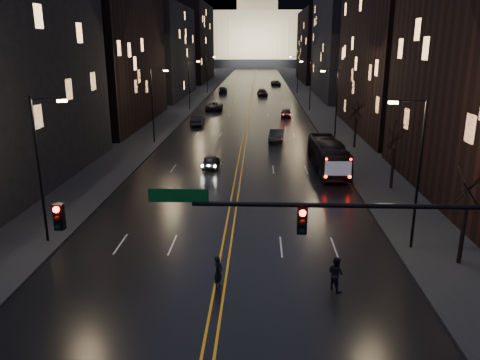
# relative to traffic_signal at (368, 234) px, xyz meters

# --- Properties ---
(ground) EXTENTS (900.00, 900.00, 0.00)m
(ground) POSITION_rel_traffic_signal_xyz_m (-5.91, 0.00, -5.10)
(ground) COLOR black
(ground) RESTS_ON ground
(road) EXTENTS (20.00, 320.00, 0.02)m
(road) POSITION_rel_traffic_signal_xyz_m (-5.91, 130.00, -5.09)
(road) COLOR black
(road) RESTS_ON ground
(sidewalk_left) EXTENTS (8.00, 320.00, 0.16)m
(sidewalk_left) POSITION_rel_traffic_signal_xyz_m (-19.91, 130.00, -5.02)
(sidewalk_left) COLOR black
(sidewalk_left) RESTS_ON ground
(sidewalk_right) EXTENTS (8.00, 320.00, 0.16)m
(sidewalk_right) POSITION_rel_traffic_signal_xyz_m (8.09, 130.00, -5.02)
(sidewalk_right) COLOR black
(sidewalk_right) RESTS_ON ground
(center_line) EXTENTS (0.62, 320.00, 0.01)m
(center_line) POSITION_rel_traffic_signal_xyz_m (-5.91, 130.00, -5.08)
(center_line) COLOR orange
(center_line) RESTS_ON road
(building_left_mid) EXTENTS (12.00, 30.00, 28.00)m
(building_left_mid) POSITION_rel_traffic_signal_xyz_m (-26.91, 54.00, 8.90)
(building_left_mid) COLOR black
(building_left_mid) RESTS_ON ground
(building_left_far) EXTENTS (12.00, 34.00, 20.00)m
(building_left_far) POSITION_rel_traffic_signal_xyz_m (-26.91, 92.00, 4.90)
(building_left_far) COLOR black
(building_left_far) RESTS_ON ground
(building_left_dist) EXTENTS (12.00, 40.00, 24.00)m
(building_left_dist) POSITION_rel_traffic_signal_xyz_m (-26.91, 140.00, 6.90)
(building_left_dist) COLOR black
(building_left_dist) RESTS_ON ground
(building_right_mid) EXTENTS (12.00, 34.00, 26.00)m
(building_right_mid) POSITION_rel_traffic_signal_xyz_m (15.09, 92.00, 7.90)
(building_right_mid) COLOR black
(building_right_mid) RESTS_ON ground
(building_right_dist) EXTENTS (12.00, 40.00, 22.00)m
(building_right_dist) POSITION_rel_traffic_signal_xyz_m (15.09, 140.00, 5.90)
(building_right_dist) COLOR black
(building_right_dist) RESTS_ON ground
(capitol) EXTENTS (90.00, 50.00, 58.50)m
(capitol) POSITION_rel_traffic_signal_xyz_m (-5.91, 250.00, 12.05)
(capitol) COLOR black
(capitol) RESTS_ON ground
(traffic_signal) EXTENTS (17.29, 0.45, 7.00)m
(traffic_signal) POSITION_rel_traffic_signal_xyz_m (0.00, 0.00, 0.00)
(traffic_signal) COLOR black
(traffic_signal) RESTS_ON ground
(streetlamp_right_near) EXTENTS (2.13, 0.25, 9.00)m
(streetlamp_right_near) POSITION_rel_traffic_signal_xyz_m (4.91, 10.00, -0.02)
(streetlamp_right_near) COLOR black
(streetlamp_right_near) RESTS_ON ground
(streetlamp_left_near) EXTENTS (2.13, 0.25, 9.00)m
(streetlamp_left_near) POSITION_rel_traffic_signal_xyz_m (-16.72, 10.00, -0.02)
(streetlamp_left_near) COLOR black
(streetlamp_left_near) RESTS_ON ground
(streetlamp_right_mid) EXTENTS (2.13, 0.25, 9.00)m
(streetlamp_right_mid) POSITION_rel_traffic_signal_xyz_m (4.91, 40.00, -0.02)
(streetlamp_right_mid) COLOR black
(streetlamp_right_mid) RESTS_ON ground
(streetlamp_left_mid) EXTENTS (2.13, 0.25, 9.00)m
(streetlamp_left_mid) POSITION_rel_traffic_signal_xyz_m (-16.72, 40.00, -0.02)
(streetlamp_left_mid) COLOR black
(streetlamp_left_mid) RESTS_ON ground
(streetlamp_right_far) EXTENTS (2.13, 0.25, 9.00)m
(streetlamp_right_far) POSITION_rel_traffic_signal_xyz_m (4.91, 70.00, -0.02)
(streetlamp_right_far) COLOR black
(streetlamp_right_far) RESTS_ON ground
(streetlamp_left_far) EXTENTS (2.13, 0.25, 9.00)m
(streetlamp_left_far) POSITION_rel_traffic_signal_xyz_m (-16.72, 70.00, -0.02)
(streetlamp_left_far) COLOR black
(streetlamp_left_far) RESTS_ON ground
(streetlamp_right_dist) EXTENTS (2.13, 0.25, 9.00)m
(streetlamp_right_dist) POSITION_rel_traffic_signal_xyz_m (4.91, 100.00, -0.02)
(streetlamp_right_dist) COLOR black
(streetlamp_right_dist) RESTS_ON ground
(streetlamp_left_dist) EXTENTS (2.13, 0.25, 9.00)m
(streetlamp_left_dist) POSITION_rel_traffic_signal_xyz_m (-16.72, 100.00, -0.02)
(streetlamp_left_dist) COLOR black
(streetlamp_left_dist) RESTS_ON ground
(tree_right_near) EXTENTS (2.40, 2.40, 6.65)m
(tree_right_near) POSITION_rel_traffic_signal_xyz_m (7.09, 8.00, -0.58)
(tree_right_near) COLOR black
(tree_right_near) RESTS_ON ground
(tree_right_mid) EXTENTS (2.40, 2.40, 6.65)m
(tree_right_mid) POSITION_rel_traffic_signal_xyz_m (7.09, 22.00, -0.58)
(tree_right_mid) COLOR black
(tree_right_mid) RESTS_ON ground
(tree_right_far) EXTENTS (2.40, 2.40, 6.65)m
(tree_right_far) POSITION_rel_traffic_signal_xyz_m (7.09, 38.00, -0.58)
(tree_right_far) COLOR black
(tree_right_far) RESTS_ON ground
(bus) EXTENTS (2.86, 10.65, 2.94)m
(bus) POSITION_rel_traffic_signal_xyz_m (2.59, 27.88, -3.63)
(bus) COLOR black
(bus) RESTS_ON ground
(oncoming_car_a) EXTENTS (1.59, 3.90, 1.33)m
(oncoming_car_a) POSITION_rel_traffic_signal_xyz_m (-8.75, 28.52, -4.44)
(oncoming_car_a) COLOR black
(oncoming_car_a) RESTS_ON ground
(oncoming_car_b) EXTENTS (1.66, 4.67, 1.54)m
(oncoming_car_b) POSITION_rel_traffic_signal_xyz_m (-13.24, 53.04, -4.34)
(oncoming_car_b) COLOR black
(oncoming_car_b) RESTS_ON ground
(oncoming_car_c) EXTENTS (2.86, 5.92, 1.62)m
(oncoming_car_c) POSITION_rel_traffic_signal_xyz_m (-12.31, 69.80, -4.29)
(oncoming_car_c) COLOR black
(oncoming_car_c) RESTS_ON ground
(oncoming_car_d) EXTENTS (2.66, 5.50, 1.54)m
(oncoming_car_d) POSITION_rel_traffic_signal_xyz_m (-13.21, 101.32, -4.33)
(oncoming_car_d) COLOR black
(oncoming_car_d) RESTS_ON ground
(receding_car_a) EXTENTS (2.11, 4.87, 1.56)m
(receding_car_a) POSITION_rel_traffic_signal_xyz_m (-1.89, 41.61, -4.32)
(receding_car_a) COLOR black
(receding_car_a) RESTS_ON ground
(receding_car_b) EXTENTS (1.92, 4.25, 1.42)m
(receding_car_b) POSITION_rel_traffic_signal_xyz_m (0.39, 61.67, -4.39)
(receding_car_b) COLOR black
(receding_car_b) RESTS_ON ground
(receding_car_c) EXTENTS (2.68, 5.46, 1.53)m
(receding_car_c) POSITION_rel_traffic_signal_xyz_m (-3.41, 94.35, -4.34)
(receding_car_c) COLOR black
(receding_car_c) RESTS_ON ground
(receding_car_d) EXTENTS (2.96, 5.66, 1.52)m
(receding_car_d) POSITION_rel_traffic_signal_xyz_m (0.65, 122.91, -4.34)
(receding_car_d) COLOR black
(receding_car_d) RESTS_ON ground
(pedestrian_a) EXTENTS (0.60, 0.72, 1.70)m
(pedestrian_a) POSITION_rel_traffic_signal_xyz_m (-5.96, 5.00, -4.25)
(pedestrian_a) COLOR black
(pedestrian_a) RESTS_ON ground
(pedestrian_b) EXTENTS (0.90, 0.97, 1.77)m
(pedestrian_b) POSITION_rel_traffic_signal_xyz_m (-0.15, 5.00, -4.22)
(pedestrian_b) COLOR black
(pedestrian_b) RESTS_ON ground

